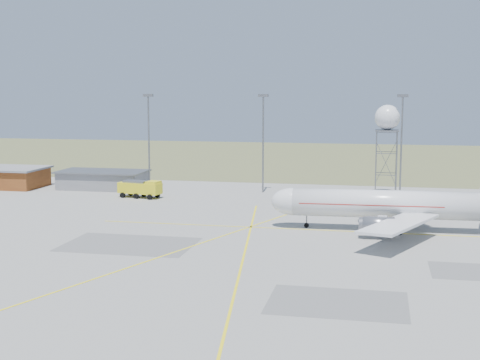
# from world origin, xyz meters

# --- Properties ---
(ground) EXTENTS (400.00, 400.00, 0.00)m
(ground) POSITION_xyz_m (0.00, 0.00, 0.00)
(ground) COLOR #9E9E99
(ground) RESTS_ON ground
(grass_strip) EXTENTS (400.00, 120.00, 0.03)m
(grass_strip) POSITION_xyz_m (0.00, 140.00, 0.01)
(grass_strip) COLOR #536135
(grass_strip) RESTS_ON ground
(building_grey) EXTENTS (19.00, 10.00, 3.90)m
(building_grey) POSITION_xyz_m (-45.00, 64.00, 1.97)
(building_grey) COLOR gray
(building_grey) RESTS_ON ground
(mast_a) EXTENTS (2.20, 0.50, 20.50)m
(mast_a) POSITION_xyz_m (-35.00, 66.00, 12.07)
(mast_a) COLOR slate
(mast_a) RESTS_ON ground
(mast_b) EXTENTS (2.20, 0.50, 20.50)m
(mast_b) POSITION_xyz_m (-10.00, 66.00, 12.07)
(mast_b) COLOR slate
(mast_b) RESTS_ON ground
(mast_c) EXTENTS (2.20, 0.50, 20.50)m
(mast_c) POSITION_xyz_m (18.00, 66.00, 12.07)
(mast_c) COLOR slate
(mast_c) RESTS_ON ground
(airliner_main) EXTENTS (38.06, 36.99, 12.95)m
(airliner_main) POSITION_xyz_m (15.37, 31.92, 3.97)
(airliner_main) COLOR silver
(airliner_main) RESTS_ON ground
(radar_tower) EXTENTS (5.08, 5.08, 18.38)m
(radar_tower) POSITION_xyz_m (15.16, 67.60, 10.31)
(radar_tower) COLOR slate
(radar_tower) RESTS_ON ground
(fire_truck) EXTENTS (9.12, 4.78, 3.49)m
(fire_truck) POSITION_xyz_m (-32.58, 54.03, 1.68)
(fire_truck) COLOR yellow
(fire_truck) RESTS_ON ground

